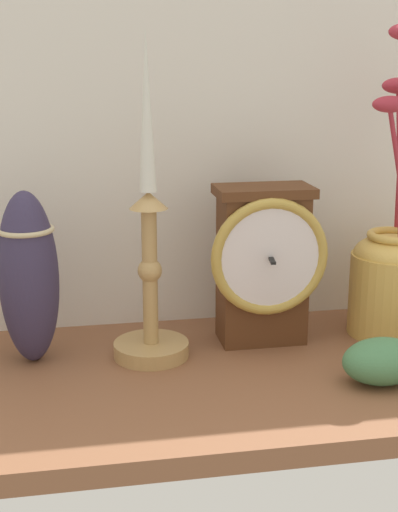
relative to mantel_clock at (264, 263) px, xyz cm
name	(u,v)px	position (x,y,z in cm)	size (l,w,h in cm)	color
ground_plane	(209,381)	(-8.49, -7.78, -11.75)	(100.00, 36.00, 2.40)	brown
back_wall	(182,80)	(-8.49, 10.72, 21.95)	(120.00, 2.00, 65.00)	silver
mantel_clock	(264,263)	(0.00, 0.00, 0.00)	(14.62, 9.64, 20.08)	#542E17
candlestick_tall_left	(150,267)	(-14.54, -2.17, 0.86)	(9.17, 9.17, 38.80)	tan
brass_vase_jar	(391,272)	(17.11, -0.06, -2.16)	(10.57, 10.57, 39.14)	gold
tall_ceramic_vase	(29,277)	(-28.64, -0.79, -0.03)	(7.02, 7.02, 20.74)	#362E4B
ivy_sprig	(383,361)	(10.01, -14.30, -7.93)	(9.26, 6.48, 5.23)	#497F51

